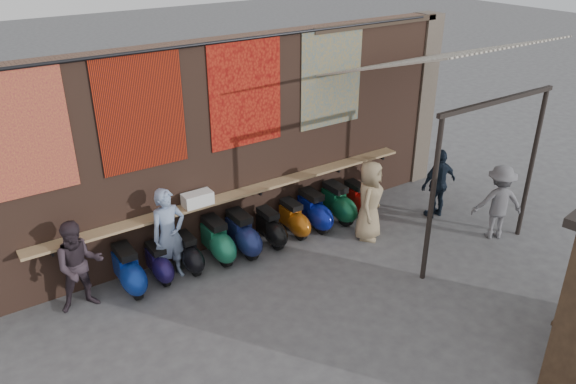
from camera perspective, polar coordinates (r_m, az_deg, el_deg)
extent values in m
plane|color=#474749|center=(9.77, 2.23, -10.96)|extent=(70.00, 70.00, 0.00)
cube|color=brown|center=(10.82, -6.11, 4.85)|extent=(10.00, 0.40, 4.00)
cube|color=#4C4238|center=(13.90, 13.27, 9.09)|extent=(0.50, 0.50, 4.00)
cube|color=#9E7A51|center=(10.88, -4.95, -0.14)|extent=(8.00, 0.32, 0.05)
cube|color=white|center=(10.43, -9.18, -0.70)|extent=(0.55, 0.28, 0.24)
cube|color=maroon|center=(9.25, -25.73, 5.27)|extent=(1.50, 0.02, 2.00)
cube|color=red|center=(9.66, -14.69, 7.83)|extent=(1.50, 0.02, 2.00)
cube|color=#B02A16|center=(10.46, -4.32, 9.96)|extent=(1.50, 0.02, 2.00)
cube|color=#255D89|center=(11.55, 4.44, 11.49)|extent=(1.50, 0.02, 2.00)
cylinder|color=black|center=(10.08, -6.00, 15.02)|extent=(9.50, 0.06, 0.06)
imported|color=#7E92B7|center=(10.12, -12.02, -4.26)|extent=(0.67, 0.47, 1.75)
imported|color=#32262E|center=(9.79, -20.44, -7.06)|extent=(0.85, 0.70, 1.60)
imported|color=black|center=(12.44, 15.04, 0.84)|extent=(0.94, 0.45, 1.55)
imported|color=slate|center=(11.97, 20.58, -0.97)|extent=(1.16, 1.02, 1.56)
imported|color=#9E8865|center=(11.28, 8.29, -0.87)|extent=(0.97, 0.90, 1.66)
cube|color=beige|center=(11.13, 14.75, 13.10)|extent=(3.20, 3.28, 0.97)
cube|color=#33261C|center=(12.14, 9.21, 16.54)|extent=(3.30, 0.08, 0.12)
cube|color=black|center=(10.34, 20.63, 8.66)|extent=(3.00, 0.08, 0.08)
cylinder|color=black|center=(9.84, 14.40, -0.95)|extent=(0.09, 0.09, 3.10)
cylinder|color=black|center=(11.95, 23.50, 2.52)|extent=(0.09, 0.09, 3.10)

